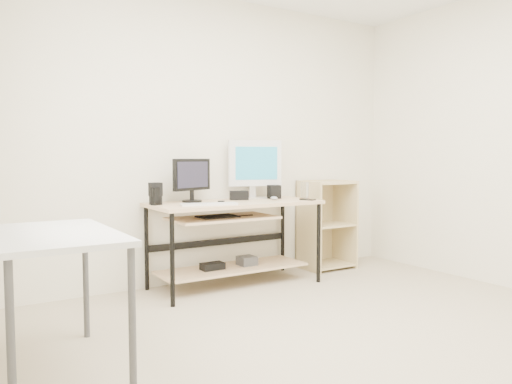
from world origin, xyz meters
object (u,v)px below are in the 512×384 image
(black_monitor, at_px, (192,177))
(audio_controller, at_px, (156,196))
(white_imac, at_px, (255,165))
(side_table, at_px, (54,247))
(shelf_unit, at_px, (324,224))
(desk, at_px, (232,226))

(black_monitor, distance_m, audio_controller, 0.40)
(white_imac, height_order, audio_controller, white_imac)
(black_monitor, xyz_separation_m, audio_controller, (-0.36, -0.10, -0.14))
(black_monitor, distance_m, white_imac, 0.68)
(black_monitor, bearing_deg, side_table, -158.25)
(side_table, relative_size, shelf_unit, 1.11)
(shelf_unit, xyz_separation_m, black_monitor, (-1.49, -0.01, 0.51))
(side_table, distance_m, shelf_unit, 3.09)
(desk, distance_m, shelf_unit, 1.19)
(side_table, xyz_separation_m, audio_controller, (0.98, 1.11, 0.15))
(desk, height_order, white_imac, white_imac)
(side_table, height_order, shelf_unit, shelf_unit)
(black_monitor, relative_size, audio_controller, 2.77)
(side_table, bearing_deg, shelf_unit, 23.33)
(desk, bearing_deg, side_table, -147.35)
(desk, height_order, black_monitor, black_monitor)
(side_table, height_order, audio_controller, audio_controller)
(white_imac, relative_size, audio_controller, 3.80)
(black_monitor, relative_size, white_imac, 0.73)
(desk, relative_size, shelf_unit, 1.67)
(desk, xyz_separation_m, white_imac, (0.36, 0.20, 0.53))
(black_monitor, bearing_deg, desk, -45.39)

